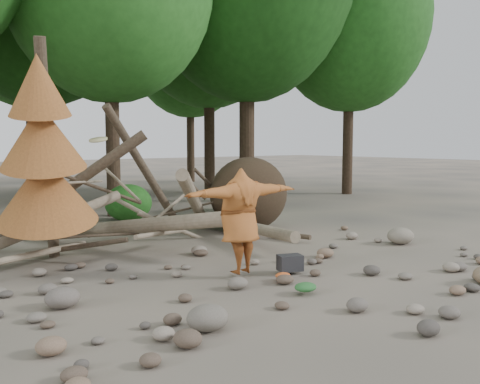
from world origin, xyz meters
TOP-DOWN VIEW (x-y plane):
  - ground at (0.00, 0.00)m, footprint 120.00×120.00m
  - deadfall_pile at (2.02, 4.24)m, footprint 8.55×5.24m
  - dead_conifer at (-3.12, 3.37)m, footprint 2.06×2.16m
  - bush_mid at (0.80, 7.80)m, footprint 1.40×1.40m
  - bush_right at (5.00, 7.00)m, footprint 2.00×2.00m
  - frisbee_thrower at (-0.67, 0.56)m, footprint 3.70×1.09m
  - backpack at (0.18, 0.17)m, footprint 0.50×0.42m
  - cloth_green at (-0.54, -0.94)m, footprint 0.37×0.31m
  - cloth_orange at (-0.27, -0.13)m, footprint 0.28×0.23m
  - boulder_front_left at (-2.66, -1.29)m, footprint 0.55×0.50m
  - boulder_mid_right at (4.17, 0.61)m, footprint 0.65×0.59m
  - boulder_mid_left at (-3.78, 0.77)m, footprint 0.50×0.45m

SIDE VIEW (x-z plane):
  - ground at x=0.00m, z-range 0.00..0.00m
  - cloth_orange at x=-0.27m, z-range 0.00..0.10m
  - cloth_green at x=-0.54m, z-range 0.00..0.14m
  - backpack at x=0.18m, z-range 0.00..0.29m
  - boulder_mid_left at x=-3.78m, z-range 0.00..0.30m
  - boulder_front_left at x=-2.66m, z-range 0.00..0.33m
  - boulder_mid_right at x=4.17m, z-range 0.00..0.39m
  - bush_mid at x=0.80m, z-range 0.00..1.12m
  - bush_right at x=5.00m, z-range 0.00..1.60m
  - deadfall_pile at x=2.02m, z-range -0.70..2.60m
  - frisbee_thrower at x=-0.67m, z-range -0.19..2.21m
  - dead_conifer at x=-3.12m, z-range -0.06..4.29m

